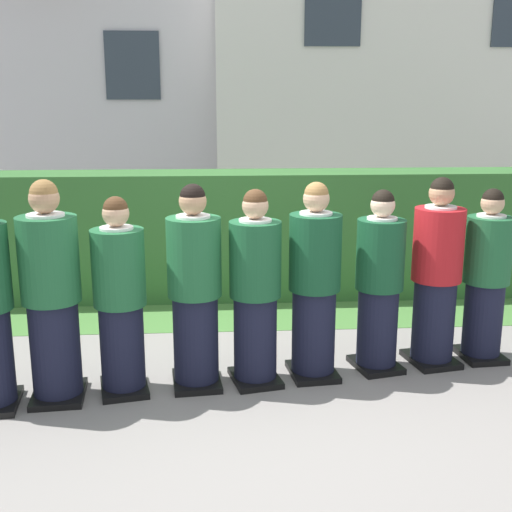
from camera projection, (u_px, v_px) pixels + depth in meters
ground_plane at (256, 379)px, 5.47m from camera, size 60.00×60.00×0.00m
student_front_row_1 at (52, 298)px, 4.96m from camera, size 0.44×0.55×1.70m
student_front_row_2 at (120, 302)px, 5.09m from camera, size 0.44×0.51×1.56m
student_front_row_3 at (195, 292)px, 5.20m from camera, size 0.43×0.54×1.63m
student_front_row_4 at (255, 293)px, 5.27m from camera, size 0.45×0.54×1.59m
student_front_row_5 at (314, 286)px, 5.38m from camera, size 0.43×0.50×1.63m
student_front_row_6 at (379, 286)px, 5.54m from camera, size 0.45×0.53×1.54m
student_in_red_blazer at (436, 277)px, 5.64m from camera, size 0.46×0.53×1.63m
student_front_row_8 at (486, 280)px, 5.76m from camera, size 0.40×0.46×1.52m
hedge at (243, 235)px, 7.62m from camera, size 10.70×0.70×1.44m
school_building_main at (394, 1)px, 12.44m from camera, size 7.15×4.40×7.82m
school_building_annex at (62, 39)px, 12.30m from camera, size 6.97×3.35×6.43m
lawn_strip at (247, 316)px, 7.01m from camera, size 10.70×0.90×0.01m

